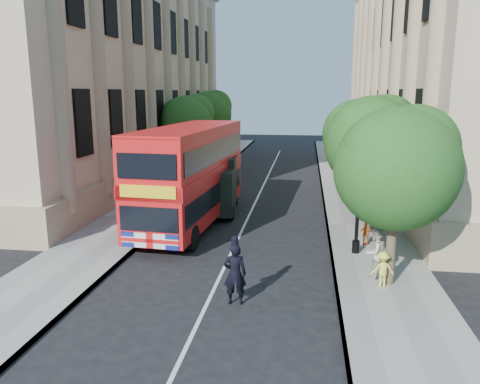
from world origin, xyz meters
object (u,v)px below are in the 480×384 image
at_px(police_constable, 235,274).
at_px(woman_pedestrian, 375,253).
at_px(double_decker_bus, 191,173).
at_px(box_van, 216,185).
at_px(lamp_post, 359,195).

height_order(police_constable, woman_pedestrian, police_constable).
height_order(double_decker_bus, police_constable, double_decker_bus).
height_order(double_decker_bus, box_van, double_decker_bus).
bearing_deg(lamp_post, double_decker_bus, 156.00).
bearing_deg(police_constable, box_van, -84.25).
relative_size(lamp_post, police_constable, 2.66).
distance_m(box_van, police_constable, 11.53).
distance_m(double_decker_bus, police_constable, 9.22).
relative_size(double_decker_bus, police_constable, 5.39).
xyz_separation_m(lamp_post, box_van, (-6.91, 6.18, -1.04)).
distance_m(lamp_post, woman_pedestrian, 2.98).
height_order(box_van, woman_pedestrian, box_van).
xyz_separation_m(lamp_post, police_constable, (-4.14, -5.00, -1.54)).
distance_m(lamp_post, police_constable, 6.67).
distance_m(lamp_post, box_van, 9.33).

